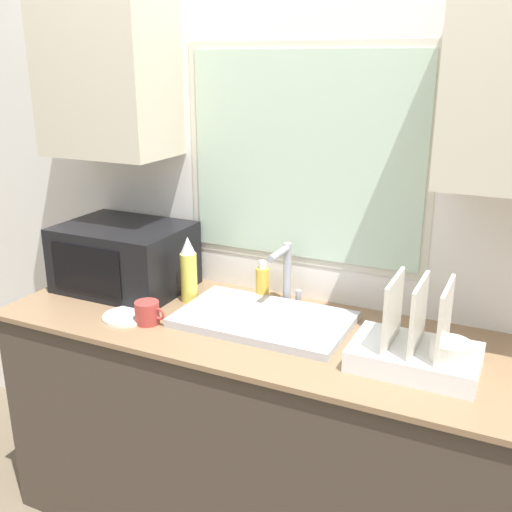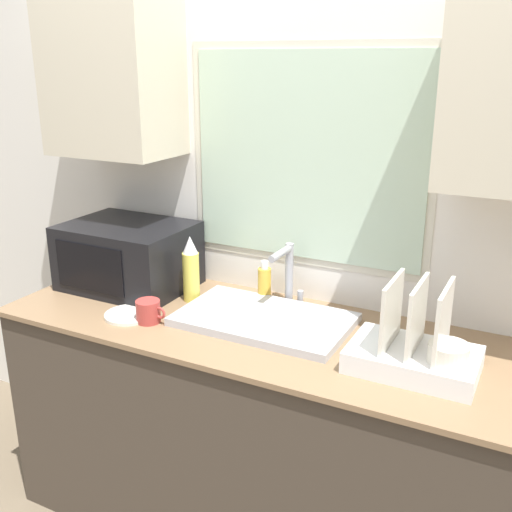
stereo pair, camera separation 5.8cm
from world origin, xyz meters
The scene contains 10 objects.
countertop centered at (0.00, 0.33, 0.45)m, with size 2.03×0.69×0.90m.
wall_back centered at (0.00, 0.65, 1.38)m, with size 6.00×0.38×2.60m.
sink_basin centered at (-0.03, 0.36, 0.91)m, with size 0.62×0.38×0.03m.
faucet centered at (-0.02, 0.56, 1.04)m, with size 0.08×0.18×0.25m.
microwave centered at (-0.71, 0.44, 1.03)m, with size 0.51×0.39×0.27m.
dish_rack centered at (0.55, 0.26, 0.96)m, with size 0.39×0.26×0.29m.
spray_bottle centered at (-0.39, 0.43, 1.03)m, with size 0.07×0.07×0.27m.
soap_bottle centered at (-0.13, 0.56, 0.97)m, with size 0.05×0.05×0.17m.
mug_near_sink centered at (-0.41, 0.18, 0.94)m, with size 0.12×0.09×0.08m.
small_plate centered at (-0.51, 0.18, 0.90)m, with size 0.18×0.18×0.01m.
Camera 2 is at (0.87, -1.44, 1.83)m, focal length 42.00 mm.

